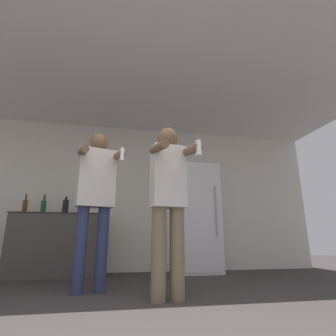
# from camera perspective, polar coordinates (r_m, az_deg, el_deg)

# --- Properties ---
(wall_back) EXTENTS (7.00, 0.06, 2.55)m
(wall_back) POSITION_cam_1_polar(r_m,az_deg,el_deg) (4.73, -8.76, -5.98)
(wall_back) COLOR beige
(wall_back) RESTS_ON ground_plane
(ceiling_slab) EXTENTS (7.00, 3.66, 0.05)m
(ceiling_slab) POSITION_cam_1_polar(r_m,az_deg,el_deg) (3.70, -6.72, 18.53)
(ceiling_slab) COLOR silver
(ceiling_slab) RESTS_ON wall_back
(refrigerator) EXTENTS (0.64, 0.66, 1.76)m
(refrigerator) POSITION_cam_1_polar(r_m,az_deg,el_deg) (4.55, 6.48, -10.66)
(refrigerator) COLOR white
(refrigerator) RESTS_ON ground_plane
(counter) EXTENTS (1.33, 0.67, 0.90)m
(counter) POSITION_cam_1_polar(r_m,az_deg,el_deg) (4.40, -22.70, -15.12)
(counter) COLOR #47423D
(counter) RESTS_ON ground_plane
(bottle_red_label) EXTENTS (0.08, 0.08, 0.30)m
(bottle_red_label) POSITION_cam_1_polar(r_m,az_deg,el_deg) (4.45, -25.50, -7.54)
(bottle_red_label) COLOR #194723
(bottle_red_label) RESTS_ON counter
(bottle_brown_liquor) EXTENTS (0.09, 0.09, 0.29)m
(bottle_brown_liquor) POSITION_cam_1_polar(r_m,az_deg,el_deg) (4.38, -21.43, -7.79)
(bottle_brown_liquor) COLOR black
(bottle_brown_liquor) RESTS_ON counter
(bottle_amber_bourbon) EXTENTS (0.07, 0.07, 0.31)m
(bottle_amber_bourbon) POSITION_cam_1_polar(r_m,az_deg,el_deg) (4.52, -28.70, -7.21)
(bottle_amber_bourbon) COLOR #563314
(bottle_amber_bourbon) RESTS_ON counter
(person_woman_foreground) EXTENTS (0.43, 0.54, 1.62)m
(person_woman_foreground) POSITION_cam_1_polar(r_m,az_deg,el_deg) (2.51, 0.09, -6.19)
(person_woman_foreground) COLOR #75664C
(person_woman_foreground) RESTS_ON ground_plane
(person_man_side) EXTENTS (0.52, 0.52, 1.70)m
(person_man_side) POSITION_cam_1_polar(r_m,az_deg,el_deg) (2.97, -15.49, -5.09)
(person_man_side) COLOR navy
(person_man_side) RESTS_ON ground_plane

